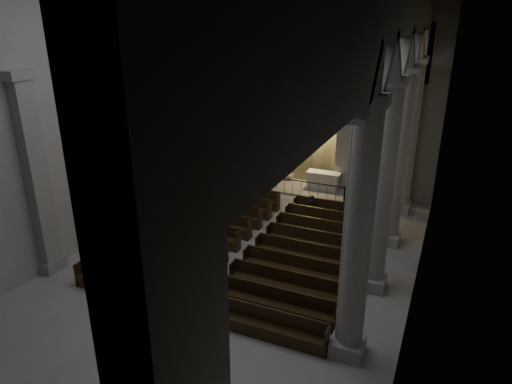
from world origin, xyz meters
TOP-DOWN VIEW (x-y plane):
  - room at (0.00, 0.00)m, footprint 24.00×24.10m
  - sanctuary_wall at (0.00, 11.54)m, footprint 14.00×0.77m
  - right_arcade at (5.50, 1.33)m, footprint 1.00×24.00m
  - left_pilasters at (-6.75, 3.50)m, footprint 0.60×13.00m
  - sanctuary_step at (0.00, 10.60)m, footprint 8.50×2.60m
  - altar at (0.88, 10.86)m, footprint 1.98×0.79m
  - altar_rail at (0.00, 9.33)m, footprint 5.17×0.09m
  - candle_stand_left at (-2.40, 9.20)m, footprint 0.24×0.24m
  - candle_stand_right at (2.66, 9.76)m, footprint 0.22×0.22m
  - pews at (-0.00, 2.07)m, footprint 9.91×10.27m
  - worshipper at (1.41, 6.89)m, footprint 0.46×0.33m

SIDE VIEW (x-z plane):
  - sanctuary_step at x=0.00m, z-range 0.00..0.15m
  - pews at x=0.00m, z-range -0.17..0.83m
  - candle_stand_right at x=2.66m, z-range -0.30..1.00m
  - candle_stand_left at x=-2.40m, z-range -0.33..1.11m
  - worshipper at x=1.41m, z-range 0.00..1.18m
  - altar at x=0.88m, z-range 0.15..1.16m
  - altar_rail at x=0.00m, z-range 0.17..1.18m
  - left_pilasters at x=-6.75m, z-range -0.10..7.92m
  - sanctuary_wall at x=0.00m, z-range 0.62..12.62m
  - room at x=0.00m, z-range 1.60..13.60m
  - right_arcade at x=5.50m, z-range 1.83..13.83m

